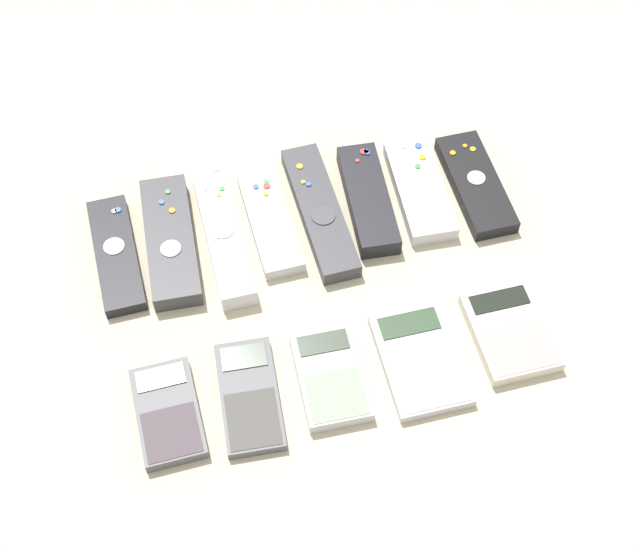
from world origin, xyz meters
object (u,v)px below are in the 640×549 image
at_px(remote_0, 116,254).
at_px(calculator_2, 331,377).
at_px(remote_5, 368,199).
at_px(calculator_3, 420,360).
at_px(calculator_0, 168,413).
at_px(remote_4, 320,211).
at_px(remote_6, 420,189).
at_px(calculator_4, 510,332).
at_px(remote_3, 270,222).
at_px(remote_2, 223,232).
at_px(remote_1, 170,241).
at_px(remote_7, 476,184).
at_px(calculator_1, 249,396).

xyz_separation_m(remote_0, calculator_2, (0.21, -0.22, 0.00)).
relative_size(remote_5, calculator_3, 1.26).
bearing_deg(remote_0, calculator_0, -84.10).
xyz_separation_m(remote_4, remote_6, (0.13, 0.00, -0.00)).
relative_size(calculator_3, calculator_4, 1.14).
distance_m(calculator_0, calculator_4, 0.39).
bearing_deg(remote_0, remote_5, -0.73).
height_order(remote_3, remote_6, remote_6).
bearing_deg(remote_2, remote_1, 177.04).
distance_m(remote_2, calculator_3, 0.29).
bearing_deg(calculator_4, calculator_2, -178.84).
relative_size(remote_0, calculator_0, 1.40).
bearing_deg(calculator_0, remote_0, 96.21).
bearing_deg(calculator_4, remote_3, 136.10).
bearing_deg(remote_7, calculator_4, -99.46).
bearing_deg(remote_2, calculator_0, -115.31).
relative_size(remote_4, remote_7, 1.28).
bearing_deg(remote_6, remote_3, -175.87).
height_order(calculator_0, calculator_2, calculator_2).
distance_m(remote_1, calculator_0, 0.23).
bearing_deg(calculator_1, remote_2, 90.80).
relative_size(calculator_0, calculator_2, 1.01).
distance_m(calculator_1, calculator_2, 0.09).
bearing_deg(calculator_0, calculator_1, -2.08).
distance_m(remote_5, calculator_1, 0.30).
bearing_deg(calculator_4, calculator_1, -179.30).
height_order(remote_0, calculator_3, remote_0).
relative_size(remote_7, calculator_4, 1.38).
relative_size(remote_0, calculator_4, 1.45).
xyz_separation_m(calculator_0, calculator_4, (0.39, 0.00, 0.00)).
height_order(calculator_2, calculator_4, same).
xyz_separation_m(remote_7, calculator_3, (-0.14, -0.22, -0.00)).
bearing_deg(remote_4, calculator_0, -136.83).
height_order(remote_6, calculator_1, remote_6).
distance_m(remote_4, remote_6, 0.13).
bearing_deg(remote_3, calculator_4, -45.03).
xyz_separation_m(calculator_1, calculator_4, (0.30, 0.01, 0.00)).
bearing_deg(remote_0, calculator_2, -48.35).
height_order(remote_5, calculator_2, remote_5).
height_order(calculator_0, calculator_1, calculator_0).
bearing_deg(calculator_2, calculator_4, 3.34).
bearing_deg(calculator_1, calculator_0, -176.81).
height_order(remote_4, calculator_3, remote_4).
height_order(remote_3, calculator_2, remote_3).
bearing_deg(calculator_4, calculator_0, -179.70).
xyz_separation_m(calculator_2, calculator_3, (0.10, -0.00, -0.00)).
relative_size(remote_5, calculator_1, 1.20).
distance_m(remote_1, calculator_1, 0.23).
relative_size(remote_1, remote_7, 1.16).
bearing_deg(calculator_2, calculator_3, 0.35).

